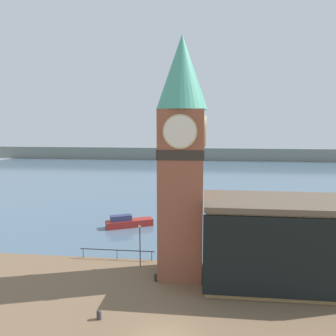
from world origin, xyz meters
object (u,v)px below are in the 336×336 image
(pier_building, at_px, (278,242))
(lamp_post, at_px, (140,238))
(mooring_bollard_near, at_px, (155,277))
(clock_tower, at_px, (182,152))
(boat_near, at_px, (128,222))
(mooring_bollard_far, at_px, (99,314))

(pier_building, relative_size, lamp_post, 3.12)
(mooring_bollard_near, bearing_deg, clock_tower, 36.33)
(clock_tower, bearing_deg, pier_building, -5.66)
(clock_tower, relative_size, mooring_bollard_near, 31.58)
(clock_tower, height_order, boat_near, clock_tower)
(clock_tower, distance_m, lamp_post, 10.19)
(mooring_bollard_far, bearing_deg, pier_building, 26.65)
(mooring_bollard_far, height_order, lamp_post, lamp_post)
(boat_near, height_order, lamp_post, lamp_post)
(clock_tower, bearing_deg, mooring_bollard_near, -143.67)
(lamp_post, bearing_deg, mooring_bollard_far, -97.69)
(mooring_bollard_far, relative_size, lamp_post, 0.17)
(pier_building, relative_size, boat_near, 2.02)
(boat_near, xyz_separation_m, mooring_bollard_near, (6.40, -15.80, -0.29))
(clock_tower, height_order, mooring_bollard_far, clock_tower)
(boat_near, distance_m, mooring_bollard_far, 22.59)
(boat_near, bearing_deg, pier_building, -65.11)
(pier_building, xyz_separation_m, boat_near, (-17.75, 15.00, -3.33))
(boat_near, relative_size, mooring_bollard_far, 9.07)
(lamp_post, bearing_deg, pier_building, -9.52)
(clock_tower, relative_size, pier_building, 1.65)
(mooring_bollard_near, distance_m, lamp_post, 4.54)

